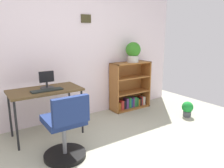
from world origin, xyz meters
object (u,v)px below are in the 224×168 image
object	(u,v)px
potted_plant_on_shelf	(133,51)
monitor	(47,81)
desk	(45,93)
bookshelf_low	(129,89)
office_chair	(66,131)
keyboard	(47,90)
potted_plant_floor	(187,108)

from	to	relation	value
potted_plant_on_shelf	monitor	bearing A→B (deg)	-174.56
desk	potted_plant_on_shelf	xyz separation A→B (m)	(1.82, 0.22, 0.51)
monitor	bookshelf_low	bearing A→B (deg)	7.38
monitor	office_chair	size ratio (longest dim) A/B	0.30
office_chair	potted_plant_on_shelf	size ratio (longest dim) A/B	2.15
keyboard	bookshelf_low	world-z (taller)	bookshelf_low
bookshelf_low	potted_plant_on_shelf	distance (m)	0.75
monitor	keyboard	size ratio (longest dim) A/B	0.58
keyboard	bookshelf_low	size ratio (longest dim) A/B	0.46
desk	bookshelf_low	size ratio (longest dim) A/B	1.07
monitor	potted_plant_floor	world-z (taller)	monitor
monitor	office_chair	bearing A→B (deg)	-94.65
potted_plant_floor	monitor	bearing A→B (deg)	161.83
monitor	potted_plant_floor	size ratio (longest dim) A/B	0.89
desk	potted_plant_on_shelf	bearing A→B (deg)	6.94
desk	monitor	distance (m)	0.18
keyboard	potted_plant_floor	world-z (taller)	keyboard
potted_plant_on_shelf	potted_plant_floor	distance (m)	1.47
desk	monitor	size ratio (longest dim) A/B	3.99
potted_plant_on_shelf	office_chair	bearing A→B (deg)	-151.43
keyboard	potted_plant_on_shelf	world-z (taller)	potted_plant_on_shelf
office_chair	bookshelf_low	distance (m)	2.08
potted_plant_on_shelf	potted_plant_floor	world-z (taller)	potted_plant_on_shelf
desk	keyboard	world-z (taller)	keyboard
bookshelf_low	keyboard	bearing A→B (deg)	-168.05
potted_plant_floor	keyboard	bearing A→B (deg)	165.59
monitor	keyboard	bearing A→B (deg)	-108.50
bookshelf_low	potted_plant_floor	bearing A→B (deg)	-58.93
desk	monitor	bearing A→B (deg)	46.95
monitor	bookshelf_low	xyz separation A→B (m)	(1.73, 0.22, -0.41)
office_chair	potted_plant_on_shelf	bearing A→B (deg)	28.57
desk	bookshelf_low	distance (m)	1.81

